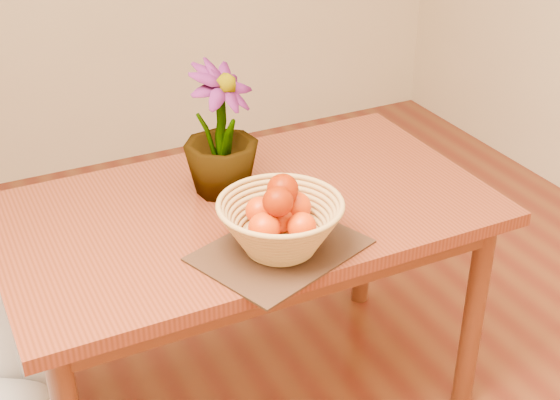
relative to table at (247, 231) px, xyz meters
name	(u,v)px	position (x,y,z in m)	size (l,w,h in m)	color
table	(247,231)	(0.00, 0.00, 0.00)	(1.40, 0.80, 0.75)	maroon
placemat	(280,250)	(-0.02, -0.26, 0.09)	(0.41, 0.31, 0.01)	#391F15
wicker_basket	(280,228)	(-0.02, -0.26, 0.16)	(0.33, 0.33, 0.13)	tan
orange_pile	(280,207)	(-0.02, -0.26, 0.22)	(0.20, 0.19, 0.15)	#CE4303
potted_plant	(221,131)	(-0.03, 0.11, 0.28)	(0.22, 0.22, 0.39)	#224F16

